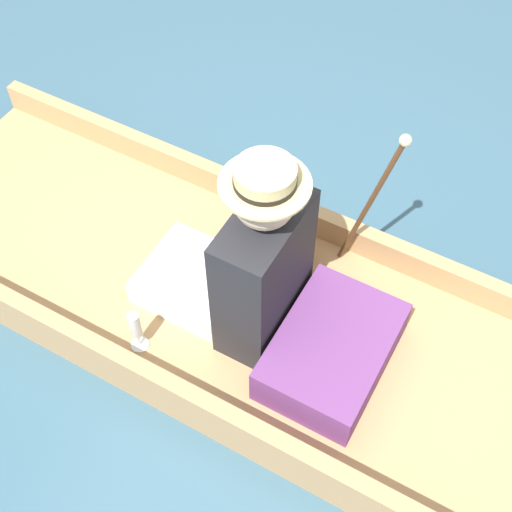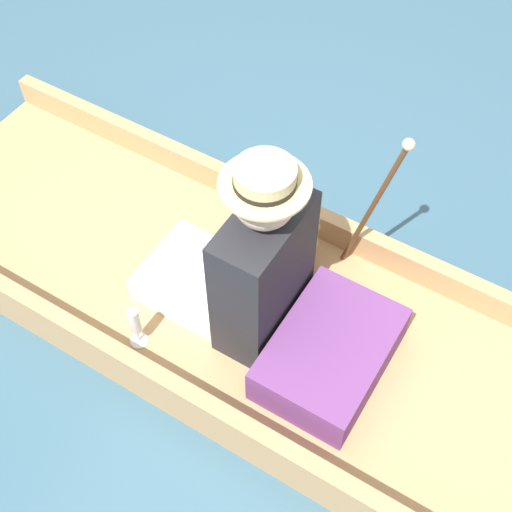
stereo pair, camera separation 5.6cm
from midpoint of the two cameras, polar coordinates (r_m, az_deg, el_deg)
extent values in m
plane|color=#385B70|center=(2.89, -1.77, -4.90)|extent=(16.00, 16.00, 0.00)
cube|color=tan|center=(2.84, -1.79, -4.33)|extent=(1.00, 3.06, 0.11)
cube|color=tan|center=(2.56, -7.26, -10.65)|extent=(0.06, 3.06, 0.13)
cube|color=tan|center=(3.00, 2.70, 3.50)|extent=(0.06, 3.06, 0.13)
cube|color=#6B3875|center=(2.60, 5.46, -7.60)|extent=(0.54, 0.38, 0.17)
cube|color=white|center=(2.80, -5.43, -2.00)|extent=(0.36, 0.40, 0.11)
cube|color=#232328|center=(2.50, -0.04, -1.53)|extent=(0.40, 0.20, 0.61)
cube|color=beige|center=(2.50, -2.15, 0.04)|extent=(0.04, 0.01, 0.33)
cube|color=white|center=(2.42, -3.49, -1.38)|extent=(0.02, 0.01, 0.36)
cube|color=white|center=(2.53, -0.87, 2.20)|extent=(0.02, 0.01, 0.36)
sphere|color=beige|center=(2.18, -0.04, 4.59)|extent=(0.20, 0.20, 0.20)
cylinder|color=#CCB77F|center=(2.14, -0.04, 5.75)|extent=(0.29, 0.29, 0.01)
cylinder|color=#CCB77F|center=(2.11, -0.04, 6.43)|extent=(0.19, 0.19, 0.06)
cylinder|color=black|center=(2.12, -0.04, 6.06)|extent=(0.19, 0.19, 0.02)
ellipsoid|color=tan|center=(2.83, 2.84, 1.09)|extent=(0.15, 0.13, 0.23)
sphere|color=tan|center=(2.70, 2.98, 3.25)|extent=(0.13, 0.13, 0.13)
sphere|color=tan|center=(2.73, 1.93, 3.56)|extent=(0.05, 0.05, 0.05)
sphere|color=tan|center=(2.64, 2.57, 3.28)|extent=(0.05, 0.05, 0.05)
sphere|color=tan|center=(2.69, 3.47, 4.57)|extent=(0.05, 0.05, 0.05)
cylinder|color=tan|center=(2.75, 2.09, 0.43)|extent=(0.09, 0.06, 0.10)
cylinder|color=tan|center=(2.85, 3.63, 2.71)|extent=(0.09, 0.06, 0.10)
sphere|color=tan|center=(2.88, 1.84, -0.25)|extent=(0.06, 0.06, 0.06)
sphere|color=tan|center=(2.93, 2.59, 0.87)|extent=(0.06, 0.06, 0.06)
cylinder|color=silver|center=(2.73, -9.85, -7.00)|extent=(0.07, 0.07, 0.01)
cylinder|color=silver|center=(2.70, -9.97, -6.56)|extent=(0.01, 0.01, 0.08)
cylinder|color=silver|center=(2.61, -10.27, -5.45)|extent=(0.04, 0.04, 0.12)
cylinder|color=brown|center=(2.65, 8.40, 4.07)|extent=(0.02, 0.18, 0.73)
sphere|color=beige|center=(2.38, 11.20, 9.05)|extent=(0.04, 0.04, 0.04)
camera|label=1|loc=(0.03, -90.66, -0.88)|focal=50.00mm
camera|label=2|loc=(0.03, 89.34, 0.88)|focal=50.00mm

